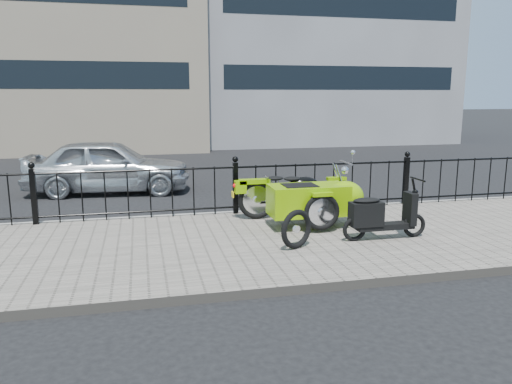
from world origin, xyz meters
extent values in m
plane|color=black|center=(0.00, 0.00, 0.00)|extent=(120.00, 120.00, 0.00)
cube|color=#665F56|center=(0.00, -0.50, 0.06)|extent=(30.00, 3.80, 0.12)
cube|color=gray|center=(0.00, 1.44, 0.06)|extent=(30.00, 0.10, 0.12)
cylinder|color=black|center=(0.00, 1.30, 0.99)|extent=(14.00, 0.04, 0.04)
cylinder|color=black|center=(0.00, 1.30, 0.24)|extent=(14.00, 0.04, 0.04)
cube|color=black|center=(-3.50, 1.30, 0.60)|extent=(0.09, 0.09, 0.96)
sphere|color=black|center=(-3.50, 1.30, 1.14)|extent=(0.11, 0.11, 0.11)
cube|color=black|center=(0.00, 1.30, 0.60)|extent=(0.09, 0.09, 0.96)
sphere|color=black|center=(0.00, 1.30, 1.14)|extent=(0.11, 0.11, 0.11)
cube|color=black|center=(3.50, 1.30, 0.60)|extent=(0.09, 0.09, 0.96)
sphere|color=black|center=(3.50, 1.30, 1.14)|extent=(0.11, 0.11, 0.11)
cube|color=gray|center=(-6.00, 16.00, 6.00)|extent=(14.00, 8.00, 12.00)
cube|color=black|center=(-6.00, 12.02, 3.00)|extent=(12.50, 0.06, 1.00)
cube|color=black|center=(7.00, 13.02, 3.00)|extent=(10.50, 0.06, 1.00)
cube|color=black|center=(7.00, 13.02, 6.00)|extent=(10.50, 0.06, 1.00)
torus|color=black|center=(1.79, 0.79, 0.46)|extent=(0.69, 0.09, 0.69)
torus|color=black|center=(0.29, 0.79, 0.46)|extent=(0.69, 0.09, 0.69)
torus|color=black|center=(1.09, -0.35, 0.46)|extent=(0.60, 0.08, 0.60)
cube|color=gray|center=(1.04, 0.79, 0.48)|extent=(0.34, 0.22, 0.24)
cylinder|color=black|center=(1.04, 0.79, 0.41)|extent=(1.40, 0.04, 0.04)
ellipsoid|color=black|center=(1.16, 0.79, 0.72)|extent=(0.54, 0.29, 0.26)
cylinder|color=silver|center=(1.97, 0.79, 1.08)|extent=(0.03, 0.56, 0.03)
cylinder|color=silver|center=(1.85, 0.79, 0.77)|extent=(0.25, 0.04, 0.59)
sphere|color=silver|center=(1.95, 0.79, 0.95)|extent=(0.15, 0.15, 0.15)
cube|color=#76B003|center=(1.79, 0.79, 0.79)|extent=(0.36, 0.12, 0.06)
cube|color=#76B003|center=(0.24, 0.79, 0.80)|extent=(0.55, 0.16, 0.08)
ellipsoid|color=black|center=(0.94, 0.79, 0.82)|extent=(0.31, 0.22, 0.08)
ellipsoid|color=black|center=(0.62, 0.79, 0.84)|extent=(0.31, 0.22, 0.08)
sphere|color=red|center=(-0.11, 0.79, 0.74)|extent=(0.07, 0.07, 0.07)
cube|color=yellow|center=(-0.13, 0.89, 0.56)|extent=(0.02, 0.14, 0.10)
cube|color=#76B003|center=(0.99, 0.04, 0.59)|extent=(1.30, 0.62, 0.50)
ellipsoid|color=#76B003|center=(1.64, 0.04, 0.61)|extent=(0.65, 0.60, 0.54)
cube|color=black|center=(0.84, 0.04, 0.82)|extent=(0.55, 0.43, 0.06)
cube|color=#76B003|center=(1.09, -0.35, 0.76)|extent=(0.34, 0.11, 0.06)
torus|color=black|center=(2.43, -0.88, 0.31)|extent=(0.38, 0.06, 0.38)
torus|color=black|center=(1.42, -0.88, 0.31)|extent=(0.38, 0.06, 0.38)
cube|color=black|center=(1.93, -0.88, 0.32)|extent=(0.92, 0.20, 0.09)
cube|color=black|center=(1.60, -0.88, 0.53)|extent=(0.50, 0.24, 0.37)
ellipsoid|color=black|center=(1.60, -0.88, 0.74)|extent=(0.43, 0.21, 0.08)
cube|color=black|center=(2.34, -0.88, 0.58)|extent=(0.11, 0.27, 0.50)
cylinder|color=black|center=(2.40, -0.88, 0.85)|extent=(0.14, 0.04, 0.41)
cylinder|color=black|center=(2.44, -0.88, 1.04)|extent=(0.03, 0.40, 0.03)
torus|color=black|center=(0.45, -1.04, 0.41)|extent=(0.55, 0.34, 0.58)
imported|color=silver|center=(-2.45, 4.54, 0.65)|extent=(3.91, 1.86, 1.29)
camera|label=1|loc=(-1.69, -7.67, 2.33)|focal=35.00mm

